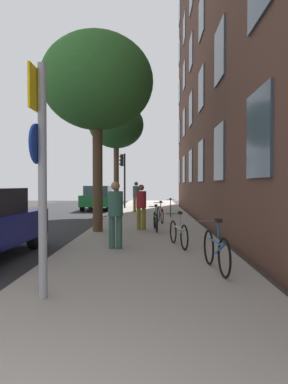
# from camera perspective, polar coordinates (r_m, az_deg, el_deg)

# --- Properties ---
(ground_plane) EXTENTS (41.80, 41.80, 0.00)m
(ground_plane) POSITION_cam_1_polar(r_m,az_deg,el_deg) (16.45, -11.57, -4.78)
(ground_plane) COLOR #332D28
(road_asphalt) EXTENTS (7.00, 38.00, 0.01)m
(road_asphalt) POSITION_cam_1_polar(r_m,az_deg,el_deg) (17.04, -18.49, -4.59)
(road_asphalt) COLOR #232326
(road_asphalt) RESTS_ON ground
(sidewalk) EXTENTS (4.20, 38.00, 0.12)m
(sidewalk) POSITION_cam_1_polar(r_m,az_deg,el_deg) (16.03, 0.76, -4.70)
(sidewalk) COLOR gray
(sidewalk) RESTS_ON ground
(sign_post) EXTENTS (0.16, 0.60, 3.28)m
(sign_post) POSITION_cam_1_polar(r_m,az_deg,el_deg) (5.10, -16.53, 4.80)
(sign_post) COLOR gray
(sign_post) RESTS_ON sidewalk
(traffic_light) EXTENTS (0.43, 0.24, 3.70)m
(traffic_light) POSITION_cam_1_polar(r_m,az_deg,el_deg) (23.76, -3.43, 3.48)
(traffic_light) COLOR black
(traffic_light) RESTS_ON sidewalk
(tree_near) EXTENTS (3.79, 3.79, 6.68)m
(tree_near) POSITION_cam_1_polar(r_m,az_deg,el_deg) (12.46, -7.63, 17.26)
(tree_near) COLOR #4C3823
(tree_near) RESTS_ON sidewalk
(tree_far) EXTENTS (3.09, 3.09, 6.27)m
(tree_far) POSITION_cam_1_polar(r_m,az_deg,el_deg) (20.05, -4.56, 10.76)
(tree_far) COLOR brown
(tree_far) RESTS_ON sidewalk
(bicycle_0) EXTENTS (0.42, 1.70, 0.98)m
(bicycle_0) POSITION_cam_1_polar(r_m,az_deg,el_deg) (6.66, 11.69, -9.28)
(bicycle_0) COLOR black
(bicycle_0) RESTS_ON sidewalk
(bicycle_1) EXTENTS (0.50, 1.64, 0.91)m
(bicycle_1) POSITION_cam_1_polar(r_m,az_deg,el_deg) (9.08, 5.66, -6.64)
(bicycle_1) COLOR black
(bicycle_1) RESTS_ON sidewalk
(bicycle_2) EXTENTS (0.42, 1.59, 0.92)m
(bicycle_2) POSITION_cam_1_polar(r_m,az_deg,el_deg) (12.02, 1.91, -4.69)
(bicycle_2) COLOR black
(bicycle_2) RESTS_ON sidewalk
(bicycle_3) EXTENTS (0.42, 1.66, 0.92)m
(bicycle_3) POSITION_cam_1_polar(r_m,az_deg,el_deg) (14.67, 2.66, -3.61)
(bicycle_3) COLOR black
(bicycle_3) RESTS_ON sidewalk
(bicycle_4) EXTENTS (0.42, 1.66, 0.91)m
(bicycle_4) POSITION_cam_1_polar(r_m,az_deg,el_deg) (17.75, 4.35, -2.79)
(bicycle_4) COLOR black
(bicycle_4) RESTS_ON sidewalk
(pedestrian_0) EXTENTS (0.53, 0.53, 1.67)m
(pedestrian_0) POSITION_cam_1_polar(r_m,az_deg,el_deg) (8.69, -4.68, -3.01)
(pedestrian_0) COLOR #33594C
(pedestrian_0) RESTS_ON sidewalk
(pedestrian_1) EXTENTS (0.49, 0.49, 1.59)m
(pedestrian_1) POSITION_cam_1_polar(r_m,az_deg,el_deg) (12.29, -0.46, -1.96)
(pedestrian_1) COLOR olive
(pedestrian_1) RESTS_ON sidewalk
(pedestrian_2) EXTENTS (0.48, 0.48, 1.76)m
(pedestrian_2) POSITION_cam_1_polar(r_m,az_deg,el_deg) (20.47, -1.29, -0.42)
(pedestrian_2) COLOR olive
(pedestrian_2) RESTS_ON sidewalk
(car_1) EXTENTS (1.92, 4.48, 1.62)m
(car_1) POSITION_cam_1_polar(r_m,az_deg,el_deg) (23.64, -7.40, -0.89)
(car_1) COLOR #19662D
(car_1) RESTS_ON road_asphalt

